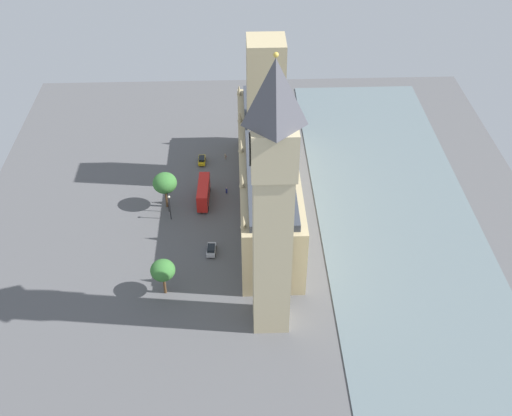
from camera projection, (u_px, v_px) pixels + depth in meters
ground_plane at (258, 207)px, 149.76m from camera, size 129.79×129.79×0.00m
river_thames at (392, 203)px, 150.58m from camera, size 36.36×116.81×0.25m
parliament_building at (267, 166)px, 144.94m from camera, size 12.77×57.96×36.99m
clock_tower at (273, 203)px, 104.53m from camera, size 7.51×7.51×54.93m
car_yellow_cab_kerbside at (202, 160)px, 163.64m from camera, size 1.87×4.23×1.74m
double_decker_bus_opposite_hall at (203, 192)px, 149.90m from camera, size 2.96×10.59×4.75m
car_silver_far_end at (211, 249)px, 136.64m from camera, size 2.13×4.32×1.74m
pedestrian_corner at (225, 156)px, 165.26m from camera, size 0.59×0.50×1.52m
pedestrian_leading at (227, 190)px, 153.61m from camera, size 0.54×0.43×1.53m
plane_tree_by_river_gate at (165, 183)px, 145.68m from camera, size 5.57×5.57×9.17m
plane_tree_midblock at (163, 270)px, 124.06m from camera, size 4.90×4.90×8.23m
street_lamp_under_trees at (168, 196)px, 145.34m from camera, size 0.56×0.56×6.79m
street_lamp_near_tower at (170, 203)px, 143.29m from camera, size 0.56×0.56×6.65m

